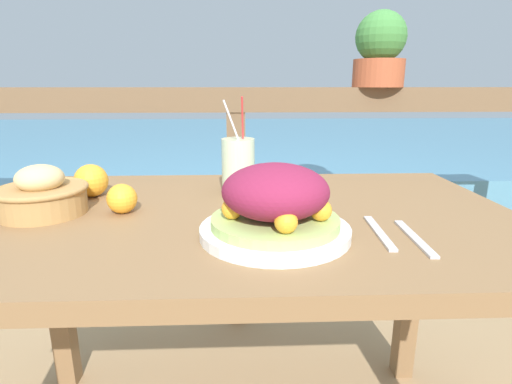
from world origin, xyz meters
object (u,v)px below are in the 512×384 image
(drink_glass, at_px, (238,167))
(potted_plant, at_px, (380,50))
(salad_plate, at_px, (275,206))
(bread_basket, at_px, (43,194))

(drink_glass, bearing_deg, potted_plant, 44.92)
(salad_plate, bearing_deg, drink_glass, 103.01)
(salad_plate, distance_m, potted_plant, 1.00)
(salad_plate, xyz_separation_m, potted_plant, (0.45, 0.83, 0.34))
(drink_glass, bearing_deg, bread_basket, -161.16)
(potted_plant, bearing_deg, bread_basket, -144.97)
(salad_plate, height_order, potted_plant, potted_plant)
(salad_plate, distance_m, drink_glass, 0.31)
(drink_glass, height_order, bread_basket, drink_glass)
(bread_basket, bearing_deg, salad_plate, -17.31)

